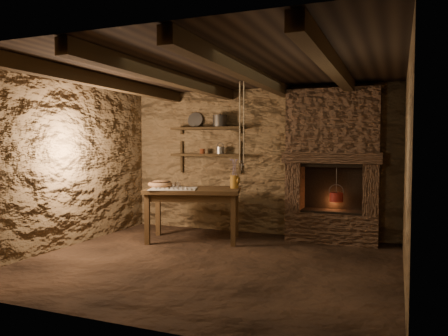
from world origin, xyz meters
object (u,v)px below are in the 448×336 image
at_px(iron_stockpot, 220,122).
at_px(red_pot, 336,196).
at_px(wooden_bowl, 160,184).
at_px(stoneware_jug, 235,176).
at_px(work_table, 193,212).

height_order(iron_stockpot, red_pot, iron_stockpot).
bearing_deg(wooden_bowl, iron_stockpot, 49.07).
bearing_deg(stoneware_jug, work_table, -154.36).
relative_size(work_table, stoneware_jug, 3.46).
relative_size(work_table, wooden_bowl, 4.14).
relative_size(wooden_bowl, iron_stockpot, 1.61).
distance_m(wooden_bowl, iron_stockpot, 1.46).
bearing_deg(iron_stockpot, wooden_bowl, -130.93).
bearing_deg(red_pot, wooden_bowl, -165.54).
bearing_deg(work_table, stoneware_jug, 5.95).
xyz_separation_m(iron_stockpot, red_pot, (1.93, -0.12, -1.16)).
xyz_separation_m(wooden_bowl, iron_stockpot, (0.69, 0.80, 1.01)).
height_order(wooden_bowl, iron_stockpot, iron_stockpot).
xyz_separation_m(stoneware_jug, wooden_bowl, (-1.15, -0.26, -0.15)).
height_order(stoneware_jug, red_pot, stoneware_jug).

